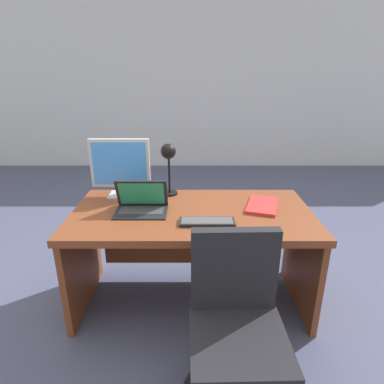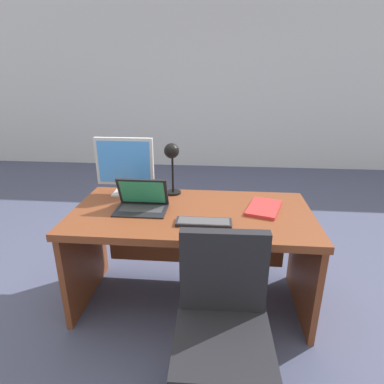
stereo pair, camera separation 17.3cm
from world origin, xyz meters
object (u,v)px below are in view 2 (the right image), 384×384
Objects in this scene: book at (264,208)px; keyboard at (204,222)px; mouse at (214,233)px; laptop at (142,200)px; office_chair at (222,344)px; desk at (192,234)px; desk_lamp at (172,158)px; monitor at (125,164)px.

keyboard is at bearing -146.68° from book.
mouse reaches higher than book.
laptop is 1.03m from office_chair.
desk is 4.70× the size of laptop.
desk_lamp reaches higher than desk.
laptop reaches higher than desk.
desk_lamp is at bearing 118.54° from keyboard.
monitor is 0.37m from laptop.
keyboard is 0.94× the size of book.
desk_lamp reaches higher than book.
keyboard is at bearing -68.27° from desk.
office_chair reaches higher than desk.
office_chair is (0.55, -0.75, -0.44)m from laptop.
monitor is 1.09× the size of desk_lamp.
monitor reaches higher than desk.
desk_lamp reaches higher than mouse.
office_chair is at bearing -54.29° from monitor.
office_chair is at bearing -74.49° from desk.
keyboard is 0.86× the size of desk_lamp.
keyboard is (0.09, -0.23, 0.20)m from desk.
desk is 0.83m from office_chair.
mouse reaches higher than keyboard.
office_chair is at bearing -108.21° from book.
book is 0.94m from office_chair.
desk_lamp is at bearing 161.20° from book.
monitor is 4.91× the size of mouse.
desk is 0.42m from laptop.
office_chair is (0.22, -0.78, -0.18)m from desk.
mouse is 0.52m from book.
laptop is at bearing 144.64° from mouse.
desk is 4.70× the size of keyboard.
mouse is at bearing -67.62° from desk.
laptop is 3.90× the size of mouse.
monitor reaches higher than laptop.
monitor is at bearing 137.38° from mouse.
monitor is at bearing 142.28° from keyboard.
laptop is at bearing -174.76° from desk.
desk_lamp is at bearing 1.10° from monitor.
monitor is 1.26× the size of laptop.
desk_lamp is 1.09× the size of book.
desk is 4.06× the size of desk_lamp.
book is (0.65, -0.22, -0.28)m from desk_lamp.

